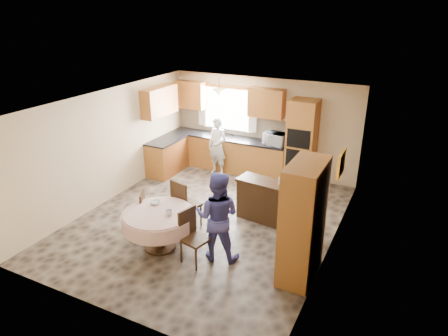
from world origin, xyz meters
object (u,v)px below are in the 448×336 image
sideboard (265,202)px  chair_left (138,211)px  chair_right (192,233)px  oven_tower (302,143)px  person_sink (218,146)px  dining_table (159,220)px  cupboard (303,222)px  person_dining (217,217)px  chair_back (184,202)px

sideboard → chair_left: chair_left is taller
chair_left → chair_right: size_ratio=0.90×
oven_tower → person_sink: oven_tower is taller
dining_table → chair_right: bearing=-4.8°
cupboard → person_dining: size_ratio=1.22×
oven_tower → chair_back: 3.51m
oven_tower → dining_table: oven_tower is taller
chair_back → person_sink: size_ratio=0.69×
dining_table → chair_back: (0.03, 0.80, -0.00)m
person_dining → chair_left: bearing=-12.6°
cupboard → chair_left: cupboard is taller
chair_back → person_dining: (1.05, -0.58, 0.23)m
cupboard → person_dining: (-1.44, -0.17, -0.18)m
chair_left → oven_tower: bearing=123.9°
person_sink → person_dining: bearing=-50.3°
cupboard → dining_table: bearing=-171.2°
chair_right → person_dining: (0.35, 0.28, 0.27)m
sideboard → chair_right: 1.99m
sideboard → cupboard: (1.18, -1.44, 0.58)m
cupboard → dining_table: size_ratio=1.52×
dining_table → chair_back: 0.80m
chair_right → person_dining: bearing=-36.7°
chair_back → person_sink: bearing=-61.8°
chair_right → chair_left: bearing=92.2°
oven_tower → chair_right: bearing=-100.0°
oven_tower → person_sink: 2.16m
chair_left → chair_right: (1.39, -0.30, 0.05)m
cupboard → dining_table: (-2.52, -0.39, -0.41)m
chair_right → person_dining: 0.52m
chair_left → chair_back: (0.68, 0.56, 0.09)m
cupboard → person_dining: 1.46m
cupboard → person_sink: size_ratio=1.30×
cupboard → chair_left: size_ratio=2.26×
dining_table → chair_left: 0.70m
oven_tower → cupboard: (1.07, -3.58, -0.07)m
dining_table → chair_left: (-0.65, 0.24, -0.09)m
oven_tower → chair_left: bearing=-119.3°
chair_left → chair_back: bearing=102.9°
chair_left → chair_back: 0.89m
chair_left → sideboard: bearing=102.0°
person_sink → person_dining: 3.79m
person_dining → chair_back: bearing=-41.0°
chair_back → chair_right: bearing=143.7°
chair_left → person_sink: 3.36m
chair_left → person_dining: 1.76m
chair_left → dining_table: bearing=43.2°
oven_tower → chair_left: 4.32m
chair_right → sideboard: bearing=-3.3°
cupboard → chair_left: bearing=-177.2°
sideboard → person_dining: size_ratio=0.71×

